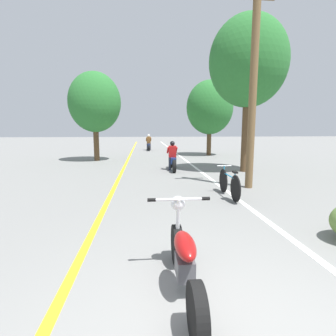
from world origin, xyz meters
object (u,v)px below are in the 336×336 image
motorcycle_foreground (184,257)px  motorcycle_rider_lead (172,159)px  roadside_tree_right_near (248,62)px  roadside_tree_left (95,102)px  utility_pole (253,85)px  motorcycle_rider_far (149,144)px  bicycle_parked (229,184)px  roadside_tree_right_far (210,108)px

motorcycle_foreground → motorcycle_rider_lead: 9.27m
roadside_tree_right_near → roadside_tree_left: 8.88m
utility_pole → motorcycle_rider_far: bearing=100.9°
roadside_tree_left → bicycle_parked: size_ratio=2.92×
motorcycle_foreground → bicycle_parked: bearing=65.1°
utility_pole → motorcycle_rider_lead: utility_pole is taller
utility_pole → motorcycle_foreground: size_ratio=3.21×
roadside_tree_right_near → motorcycle_foreground: roadside_tree_right_near is taller
roadside_tree_right_far → motorcycle_rider_far: 7.11m
roadside_tree_right_near → utility_pole: bearing=-108.8°
utility_pole → motorcycle_rider_far: 15.94m
utility_pole → motorcycle_foreground: 6.74m
roadside_tree_left → motorcycle_rider_far: roadside_tree_left is taller
utility_pole → motorcycle_rider_far: utility_pole is taller
utility_pole → motorcycle_rider_far: (-2.96, 15.41, -2.76)m
utility_pole → motorcycle_foreground: utility_pole is taller
roadside_tree_right_near → roadside_tree_right_far: bearing=88.3°
motorcycle_rider_lead → bicycle_parked: bearing=-77.9°
roadside_tree_right_near → roadside_tree_right_far: (0.21, 7.30, -1.35)m
roadside_tree_right_near → roadside_tree_right_far: size_ratio=1.26×
motorcycle_rider_lead → motorcycle_rider_far: (-0.86, 11.49, 0.02)m
roadside_tree_right_far → motorcycle_rider_lead: roadside_tree_right_far is taller
utility_pole → roadside_tree_right_far: size_ratio=1.20×
utility_pole → roadside_tree_right_far: 10.59m
motorcycle_rider_far → utility_pole: bearing=-79.1°
motorcycle_foreground → bicycle_parked: size_ratio=1.11×
motorcycle_rider_lead → motorcycle_rider_far: bearing=94.3°
motorcycle_foreground → bicycle_parked: 4.65m
roadside_tree_right_far → bicycle_parked: roadside_tree_right_far is taller
roadside_tree_right_near → motorcycle_rider_far: bearing=108.4°
utility_pole → roadside_tree_right_near: bearing=71.2°
motorcycle_foreground → motorcycle_rider_lead: size_ratio=0.96×
utility_pole → roadside_tree_right_far: bearing=82.9°
motorcycle_foreground → bicycle_parked: (1.96, 4.22, -0.03)m
roadside_tree_right_far → motorcycle_rider_lead: (-3.41, -6.59, -2.90)m
utility_pole → roadside_tree_right_far: utility_pole is taller
roadside_tree_right_near → motorcycle_rider_lead: roadside_tree_right_near is taller
roadside_tree_left → motorcycle_rider_lead: 6.53m
roadside_tree_right_near → motorcycle_rider_lead: (-3.20, 0.71, -4.25)m
roadside_tree_right_far → motorcycle_foreground: 16.66m
roadside_tree_right_far → motorcycle_rider_far: bearing=131.0°
utility_pole → bicycle_parked: bearing=-133.7°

